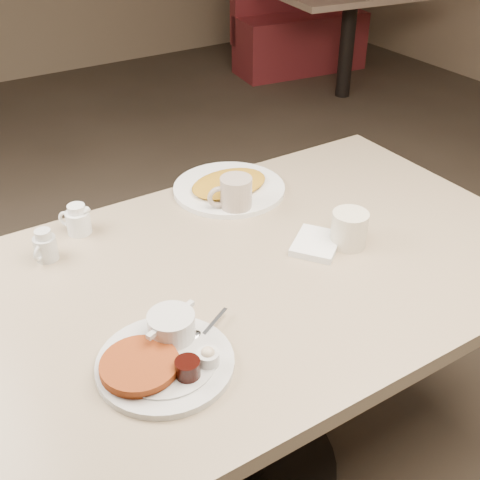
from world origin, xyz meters
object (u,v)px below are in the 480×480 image
coffee_mug_far (235,195)px  hash_plate (229,187)px  booth_back_right (303,20)px  diner_table (244,323)px  coffee_mug_near (350,228)px  creamer_right (78,220)px  creamer_left (45,246)px  main_plate (163,354)px

coffee_mug_far → hash_plate: size_ratio=0.37×
coffee_mug_far → booth_back_right: (2.32, 2.71, -0.39)m
diner_table → booth_back_right: booth_back_right is taller
coffee_mug_near → creamer_right: 0.69m
creamer_left → coffee_mug_far: bearing=-5.7°
main_plate → creamer_left: size_ratio=4.40×
diner_table → creamer_left: size_ratio=18.75×
diner_table → booth_back_right: (2.44, 2.95, -0.17)m
main_plate → coffee_mug_far: 0.59m
coffee_mug_near → coffee_mug_far: 0.33m
main_plate → creamer_right: (0.02, 0.54, 0.01)m
hash_plate → coffee_mug_near: bearing=-74.3°
coffee_mug_near → creamer_left: (-0.66, 0.34, -0.01)m
main_plate → coffee_mug_near: size_ratio=2.59×
diner_table → creamer_right: (-0.27, 0.36, 0.21)m
diner_table → booth_back_right: bearing=50.4°
hash_plate → creamer_right: bearing=177.7°
booth_back_right → coffee_mug_far: bearing=-130.5°
main_plate → diner_table: bearing=30.7°
coffee_mug_far → booth_back_right: bearing=49.5°
main_plate → coffee_mug_far: bearing=44.7°
coffee_mug_far → creamer_right: 0.41m
coffee_mug_far → main_plate: bearing=-135.3°
coffee_mug_near → main_plate: bearing=-167.5°
creamer_right → hash_plate: creamer_right is taller
coffee_mug_near → booth_back_right: 3.72m
hash_plate → creamer_left: bearing=-174.2°
coffee_mug_near → booth_back_right: bearing=54.2°
diner_table → creamer_right: creamer_right is taller
diner_table → hash_plate: hash_plate is taller
coffee_mug_near → coffee_mug_far: coffee_mug_far is taller
main_plate → coffee_mug_far: coffee_mug_far is taller
diner_table → booth_back_right: size_ratio=1.11×
diner_table → coffee_mug_far: 0.35m
main_plate → hash_plate: size_ratio=1.00×
main_plate → hash_plate: bearing=48.2°
creamer_right → creamer_left: bearing=-145.5°
coffee_mug_near → creamer_left: bearing=152.8°
coffee_mug_far → creamer_right: (-0.40, 0.12, -0.01)m
creamer_left → hash_plate: bearing=5.8°
creamer_left → booth_back_right: bearing=43.3°
coffee_mug_near → diner_table: bearing=169.9°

